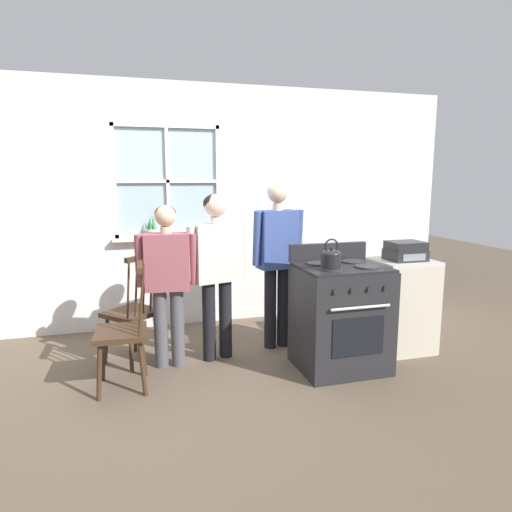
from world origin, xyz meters
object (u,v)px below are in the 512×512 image
Objects in this scene: stove at (340,316)px; side_counter at (401,305)px; person_adult_right at (277,251)px; chair_by_window at (124,332)px; stereo at (405,251)px; person_elderly_left at (167,272)px; potted_plant at (152,231)px; chair_near_wall at (133,313)px; person_teen_center at (216,260)px; kettle at (331,258)px.

side_counter is at bearing 16.36° from stove.
chair_by_window is at bearing -168.16° from person_adult_right.
stereo is (0.00, -0.02, 0.54)m from side_counter.
potted_plant is at bearing 98.46° from person_elderly_left.
chair_near_wall is 1.47m from person_adult_right.
person_elderly_left is 1.57m from stove.
stove reaches higher than chair_near_wall.
person_teen_center is 5.87× the size of potted_plant.
stove is at bearing 88.98° from chair_by_window.
side_counter is (2.51, -0.42, -0.01)m from chair_near_wall.
chair_near_wall is 4.10× the size of kettle.
stove reaches higher than side_counter.
chair_by_window is 0.65m from person_elderly_left.
person_adult_right is 1.32m from side_counter.
stove is at bearing 118.49° from chair_near_wall.
side_counter is at bearing 129.24° from chair_near_wall.
side_counter is (2.27, -1.34, -0.65)m from potted_plant.
stereo is (2.51, -0.44, 0.53)m from chair_near_wall.
person_adult_right is at bearing -2.34° from person_teen_center.
person_adult_right is at bearing 104.54° from kettle.
kettle is 0.99m from stereo.
person_teen_center reaches higher than side_counter.
person_adult_right is (1.08, 0.19, 0.12)m from person_elderly_left.
kettle reaches higher than chair_by_window.
stove is 0.80m from side_counter.
kettle reaches higher than chair_near_wall.
kettle is at bearing -159.12° from side_counter.
kettle is 2.16m from potted_plant.
person_teen_center is 1.70× the size of side_counter.
person_teen_center is 1.18m from potted_plant.
person_elderly_left is 2.26m from side_counter.
stove is 0.95m from stereo.
stove is at bearing -41.58° from person_teen_center.
side_counter is at bearing -30.60° from potted_plant.
chair_near_wall is at bearing -104.96° from potted_plant.
chair_by_window is at bearing -169.31° from person_teen_center.
chair_by_window is at bearing -103.04° from potted_plant.
person_elderly_left is at bearing -87.33° from potted_plant.
chair_near_wall is at bearing 170.62° from side_counter.
kettle reaches higher than stereo.
potted_plant is (0.25, 0.93, 0.64)m from chair_near_wall.
kettle is at bearing -52.18° from person_teen_center.
kettle is (-0.17, -0.13, 0.55)m from stove.
side_counter is 0.54m from stereo.
person_teen_center reaches higher than stove.
person_adult_right reaches higher than stereo.
stereo is at bearing -30.99° from potted_plant.
chair_near_wall is 0.62× the size of person_adult_right.
kettle is 0.95× the size of potted_plant.
chair_near_wall is 2.61m from stereo.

